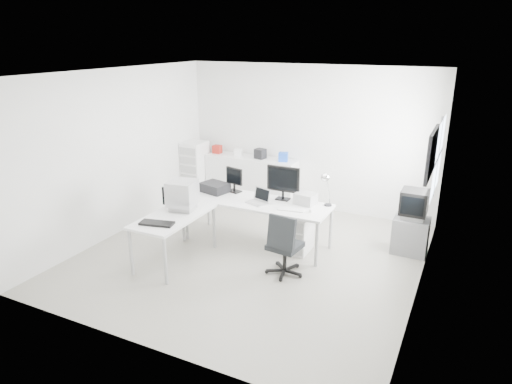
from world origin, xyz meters
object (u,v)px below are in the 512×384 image
at_px(tv_cabinet, 410,235).
at_px(filing_cabinet, 195,170).
at_px(laptop, 257,196).
at_px(sideboard, 251,180).
at_px(main_desk, 257,222).
at_px(drawer_pedestal, 298,233).
at_px(laser_printer, 305,198).
at_px(lcd_monitor_small, 234,180).
at_px(side_desk, 175,238).
at_px(lcd_monitor_large, 283,183).
at_px(inkjet_printer, 215,187).
at_px(crt_monitor, 182,195).
at_px(office_chair, 285,243).
at_px(crt_tv, 414,205).

xyz_separation_m(tv_cabinet, filing_cabinet, (-4.50, 0.73, 0.32)).
relative_size(laptop, sideboard, 0.19).
relative_size(main_desk, sideboard, 1.25).
bearing_deg(filing_cabinet, tv_cabinet, -9.25).
distance_m(drawer_pedestal, filing_cabinet, 3.23).
xyz_separation_m(laser_printer, sideboard, (-1.74, 1.56, -0.36)).
height_order(lcd_monitor_small, filing_cabinet, filing_cabinet).
distance_m(side_desk, laser_printer, 2.13).
relative_size(main_desk, side_desk, 1.71).
relative_size(side_desk, lcd_monitor_large, 2.44).
relative_size(lcd_monitor_small, sideboard, 0.22).
bearing_deg(inkjet_printer, filing_cabinet, 147.47).
bearing_deg(sideboard, laptop, -61.07).
height_order(inkjet_printer, filing_cabinet, filing_cabinet).
distance_m(lcd_monitor_small, crt_monitor, 1.14).
relative_size(office_chair, tv_cabinet, 1.66).
bearing_deg(office_chair, laser_printer, 100.51).
height_order(main_desk, laser_printer, laser_printer).
bearing_deg(filing_cabinet, office_chair, -36.96).
relative_size(lcd_monitor_large, laptop, 1.54).
relative_size(crt_tv, filing_cabinet, 0.41).
xyz_separation_m(lcd_monitor_small, laptop, (0.60, -0.35, -0.09)).
distance_m(drawer_pedestal, lcd_monitor_small, 1.43).
bearing_deg(sideboard, filing_cabinet, -166.60).
xyz_separation_m(side_desk, crt_tv, (3.18, 1.86, 0.43)).
distance_m(side_desk, lcd_monitor_small, 1.50).
xyz_separation_m(inkjet_printer, crt_tv, (3.18, 0.66, -0.02)).
relative_size(lcd_monitor_large, sideboard, 0.30).
distance_m(main_desk, lcd_monitor_small, 0.84).
bearing_deg(tv_cabinet, crt_tv, 0.00).
relative_size(side_desk, filing_cabinet, 1.15).
relative_size(laser_printer, sideboard, 0.16).
bearing_deg(laptop, crt_monitor, -120.91).
height_order(inkjet_printer, tv_cabinet, inkjet_printer).
bearing_deg(crt_tv, crt_monitor, -153.11).
bearing_deg(lcd_monitor_large, sideboard, 130.24).
bearing_deg(inkjet_printer, crt_tv, 25.89).
bearing_deg(inkjet_printer, laser_printer, 18.40).
relative_size(drawer_pedestal, laser_printer, 1.93).
bearing_deg(main_desk, office_chair, -42.61).
bearing_deg(office_chair, inkjet_printer, 160.12).
height_order(laser_printer, office_chair, office_chair).
relative_size(main_desk, laser_printer, 7.71).
bearing_deg(main_desk, inkjet_printer, 173.29).
distance_m(side_desk, crt_monitor, 0.66).
xyz_separation_m(crt_tv, filing_cabinet, (-4.50, 0.73, -0.20)).
height_order(drawer_pedestal, lcd_monitor_large, lcd_monitor_large).
bearing_deg(tv_cabinet, side_desk, -149.64).
bearing_deg(sideboard, tv_cabinet, -16.99).
height_order(side_desk, laptop, laptop).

